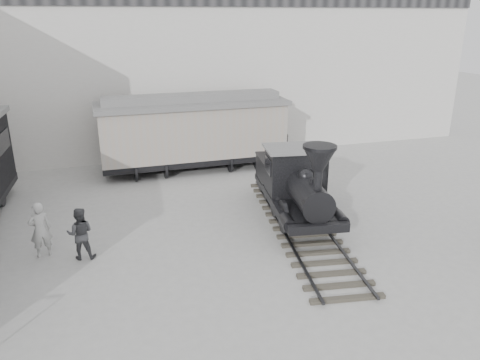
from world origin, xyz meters
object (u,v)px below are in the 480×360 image
object	(u,v)px
locomotive	(297,188)
visitor_b	(80,233)
boxcar	(193,130)
visitor_a	(40,230)

from	to	relation	value
locomotive	visitor_b	world-z (taller)	locomotive
boxcar	visitor_a	size ratio (longest dim) A/B	5.00
visitor_b	locomotive	bearing A→B (deg)	-166.62
boxcar	visitor_b	distance (m)	9.99
visitor_b	boxcar	bearing A→B (deg)	-115.38
visitor_a	locomotive	bearing A→B (deg)	167.20
locomotive	visitor_b	bearing A→B (deg)	-166.19
visitor_a	visitor_b	xyz separation A→B (m)	(1.25, -0.51, -0.07)
locomotive	boxcar	xyz separation A→B (m)	(-2.53, 7.52, 0.73)
boxcar	visitor_b	size ratio (longest dim) A/B	5.42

